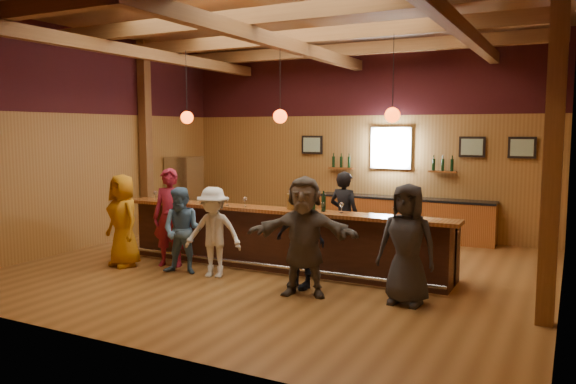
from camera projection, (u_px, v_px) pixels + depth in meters
name	position (u px, v px, depth m)	size (l,w,h in m)	color
room	(282.00, 87.00, 9.71)	(9.04, 9.00, 4.52)	brown
bar_counter	(285.00, 239.00, 10.09)	(6.30, 1.07, 1.11)	black
back_bar_cabinet	(404.00, 218.00, 12.71)	(4.00, 0.52, 0.95)	brown
window	(391.00, 148.00, 12.92)	(0.95, 0.09, 0.95)	silver
framed_pictures	(429.00, 146.00, 12.51)	(5.35, 0.05, 0.45)	black
wine_shelves	(390.00, 167.00, 12.91)	(3.00, 0.18, 0.30)	brown
pendant_lights	(280.00, 116.00, 9.72)	(4.24, 0.24, 1.37)	black
stainless_fridge	(185.00, 192.00, 14.08)	(0.70, 0.70, 1.80)	silver
customer_orange	(123.00, 220.00, 10.14)	(0.82, 0.53, 1.67)	#B97211
customer_redvest	(170.00, 217.00, 10.14)	(0.65, 0.43, 1.78)	maroon
customer_denim	(182.00, 231.00, 9.62)	(0.73, 0.57, 1.50)	teal
customer_white	(213.00, 232.00, 9.39)	(0.98, 0.57, 1.52)	silver
customer_navy	(300.00, 241.00, 8.75)	(0.88, 0.37, 1.50)	#181E30
customer_brown	(304.00, 236.00, 8.34)	(1.67, 0.53, 1.80)	#554D44
customer_dark	(407.00, 244.00, 7.92)	(0.84, 0.55, 1.72)	#28272A
bartender	(344.00, 216.00, 10.62)	(0.62, 0.41, 1.69)	black
ice_bucket	(294.00, 201.00, 9.64)	(0.25, 0.25, 0.27)	brown
bottle_a	(313.00, 202.00, 9.57)	(0.07, 0.07, 0.33)	black
bottle_b	(324.00, 203.00, 9.40)	(0.07, 0.07, 0.34)	black
glass_a	(155.00, 193.00, 10.87)	(0.08, 0.08, 0.18)	silver
glass_b	(174.00, 195.00, 10.62)	(0.08, 0.08, 0.17)	silver
glass_c	(209.00, 196.00, 10.38)	(0.09, 0.09, 0.19)	silver
glass_d	(228.00, 199.00, 10.06)	(0.07, 0.07, 0.17)	silver
glass_e	(245.00, 200.00, 9.94)	(0.08, 0.08, 0.18)	silver
glass_f	(323.00, 205.00, 9.35)	(0.07, 0.07, 0.16)	silver
glass_g	(341.00, 205.00, 9.21)	(0.08, 0.08, 0.18)	silver
glass_h	(395.00, 209.00, 8.81)	(0.08, 0.08, 0.17)	silver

